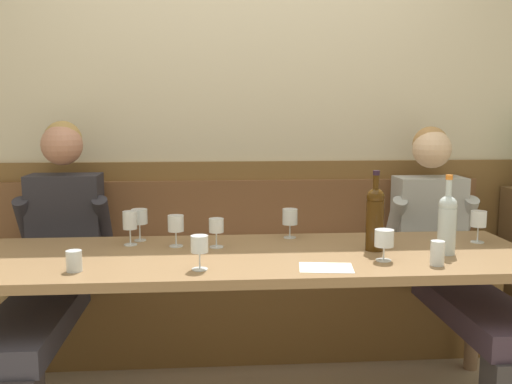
{
  "coord_description": "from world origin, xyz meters",
  "views": [
    {
      "loc": [
        -0.17,
        -2.25,
        1.33
      ],
      "look_at": [
        0.03,
        0.45,
        0.95
      ],
      "focal_mm": 39.98,
      "sensor_mm": 36.0,
      "label": 1
    }
  ],
  "objects_px": {
    "wine_glass_center_front": "(139,218)",
    "person_right_seat": "(452,254)",
    "wine_glass_right_end": "(290,218)",
    "water_tumbler_center": "(74,261)",
    "wine_bottle_clear_water": "(447,222)",
    "wine_glass_mid_right": "(478,221)",
    "wine_glass_center_rear": "(130,222)",
    "water_tumbler_right": "(437,253)",
    "dining_table": "(253,270)",
    "person_center_left_seat": "(50,258)",
    "wine_glass_by_bottle": "(176,224)",
    "wine_glass_left_end": "(216,227)",
    "wine_glass_near_bucket": "(199,245)",
    "wall_bench": "(245,301)",
    "wine_glass_mid_left": "(384,240)",
    "wine_bottle_amber_mid": "(375,217)"
  },
  "relations": [
    {
      "from": "wine_glass_center_front",
      "to": "person_right_seat",
      "type": "bearing_deg",
      "value": 0.79
    },
    {
      "from": "wine_glass_right_end",
      "to": "water_tumbler_center",
      "type": "relative_size",
      "value": 1.75
    },
    {
      "from": "wine_bottle_clear_water",
      "to": "wine_glass_mid_right",
      "type": "bearing_deg",
      "value": 40.38
    },
    {
      "from": "wine_glass_center_rear",
      "to": "water_tumbler_right",
      "type": "distance_m",
      "value": 1.36
    },
    {
      "from": "dining_table",
      "to": "wine_glass_right_end",
      "type": "bearing_deg",
      "value": 55.97
    },
    {
      "from": "wine_glass_center_front",
      "to": "water_tumbler_center",
      "type": "height_order",
      "value": "wine_glass_center_front"
    },
    {
      "from": "wine_glass_mid_right",
      "to": "person_center_left_seat",
      "type": "bearing_deg",
      "value": 174.61
    },
    {
      "from": "wine_bottle_clear_water",
      "to": "wine_glass_by_bottle",
      "type": "xyz_separation_m",
      "value": [
        -1.18,
        0.23,
        -0.04
      ]
    },
    {
      "from": "wine_glass_left_end",
      "to": "wine_glass_near_bucket",
      "type": "bearing_deg",
      "value": -100.54
    },
    {
      "from": "wine_bottle_clear_water",
      "to": "wine_glass_left_end",
      "type": "distance_m",
      "value": 1.01
    },
    {
      "from": "wall_bench",
      "to": "wine_glass_near_bucket",
      "type": "bearing_deg",
      "value": -104.09
    },
    {
      "from": "wine_glass_near_bucket",
      "to": "water_tumbler_center",
      "type": "height_order",
      "value": "wine_glass_near_bucket"
    },
    {
      "from": "wall_bench",
      "to": "wine_glass_mid_left",
      "type": "distance_m",
      "value": 1.11
    },
    {
      "from": "wine_bottle_clear_water",
      "to": "wine_glass_right_end",
      "type": "xyz_separation_m",
      "value": [
        -0.63,
        0.37,
        -0.04
      ]
    },
    {
      "from": "person_center_left_seat",
      "to": "wine_bottle_clear_water",
      "type": "xyz_separation_m",
      "value": [
        1.79,
        -0.39,
        0.23
      ]
    },
    {
      "from": "wine_glass_center_front",
      "to": "water_tumbler_right",
      "type": "height_order",
      "value": "wine_glass_center_front"
    },
    {
      "from": "wine_glass_mid_left",
      "to": "water_tumbler_right",
      "type": "bearing_deg",
      "value": -24.05
    },
    {
      "from": "wine_glass_left_end",
      "to": "water_tumbler_right",
      "type": "height_order",
      "value": "wine_glass_left_end"
    },
    {
      "from": "wine_glass_mid_left",
      "to": "person_right_seat",
      "type": "bearing_deg",
      "value": 43.37
    },
    {
      "from": "wall_bench",
      "to": "wine_glass_center_front",
      "type": "relative_size",
      "value": 18.05
    },
    {
      "from": "dining_table",
      "to": "wall_bench",
      "type": "bearing_deg",
      "value": 90.0
    },
    {
      "from": "dining_table",
      "to": "water_tumbler_right",
      "type": "xyz_separation_m",
      "value": [
        0.72,
        -0.25,
        0.12
      ]
    },
    {
      "from": "wine_glass_center_front",
      "to": "water_tumbler_right",
      "type": "xyz_separation_m",
      "value": [
        1.25,
        -0.54,
        -0.06
      ]
    },
    {
      "from": "wine_glass_near_bucket",
      "to": "wine_glass_by_bottle",
      "type": "bearing_deg",
      "value": 106.25
    },
    {
      "from": "dining_table",
      "to": "water_tumbler_right",
      "type": "distance_m",
      "value": 0.77
    },
    {
      "from": "wine_glass_mid_left",
      "to": "wine_glass_right_end",
      "type": "xyz_separation_m",
      "value": [
        -0.33,
        0.46,
        0.01
      ]
    },
    {
      "from": "person_right_seat",
      "to": "wine_bottle_clear_water",
      "type": "xyz_separation_m",
      "value": [
        -0.2,
        -0.39,
        0.24
      ]
    },
    {
      "from": "dining_table",
      "to": "wine_glass_center_rear",
      "type": "height_order",
      "value": "wine_glass_center_rear"
    },
    {
      "from": "wall_bench",
      "to": "wine_glass_by_bottle",
      "type": "bearing_deg",
      "value": -124.19
    },
    {
      "from": "wine_glass_mid_left",
      "to": "water_tumbler_center",
      "type": "distance_m",
      "value": 1.24
    },
    {
      "from": "wall_bench",
      "to": "wine_bottle_clear_water",
      "type": "distance_m",
      "value": 1.25
    },
    {
      "from": "person_right_seat",
      "to": "wine_glass_by_bottle",
      "type": "bearing_deg",
      "value": -173.65
    },
    {
      "from": "person_center_left_seat",
      "to": "wine_glass_mid_left",
      "type": "relative_size",
      "value": 9.82
    },
    {
      "from": "wine_glass_left_end",
      "to": "person_center_left_seat",
      "type": "bearing_deg",
      "value": 166.36
    },
    {
      "from": "wine_glass_left_end",
      "to": "wine_glass_center_front",
      "type": "height_order",
      "value": "wine_glass_center_front"
    },
    {
      "from": "wall_bench",
      "to": "person_center_left_seat",
      "type": "relative_size",
      "value": 2.15
    },
    {
      "from": "wine_glass_left_end",
      "to": "wine_bottle_clear_water",
      "type": "bearing_deg",
      "value": -11.45
    },
    {
      "from": "wine_bottle_amber_mid",
      "to": "wine_glass_left_end",
      "type": "xyz_separation_m",
      "value": [
        -0.7,
        0.11,
        -0.06
      ]
    },
    {
      "from": "wine_bottle_clear_water",
      "to": "wine_glass_near_bucket",
      "type": "distance_m",
      "value": 1.07
    },
    {
      "from": "water_tumbler_center",
      "to": "dining_table",
      "type": "bearing_deg",
      "value": 17.57
    },
    {
      "from": "person_right_seat",
      "to": "water_tumbler_right",
      "type": "height_order",
      "value": "person_right_seat"
    },
    {
      "from": "wall_bench",
      "to": "wine_glass_mid_right",
      "type": "relative_size",
      "value": 18.31
    },
    {
      "from": "wine_glass_right_end",
      "to": "dining_table",
      "type": "bearing_deg",
      "value": -124.03
    },
    {
      "from": "wine_glass_mid_right",
      "to": "wine_glass_center_rear",
      "type": "height_order",
      "value": "wine_glass_center_rear"
    },
    {
      "from": "wine_bottle_amber_mid",
      "to": "wine_glass_center_front",
      "type": "distance_m",
      "value": 1.1
    },
    {
      "from": "person_right_seat",
      "to": "wine_glass_by_bottle",
      "type": "relative_size",
      "value": 8.67
    },
    {
      "from": "wine_glass_mid_left",
      "to": "wall_bench",
      "type": "bearing_deg",
      "value": 122.7
    },
    {
      "from": "dining_table",
      "to": "wine_glass_mid_left",
      "type": "xyz_separation_m",
      "value": [
        0.53,
        -0.16,
        0.16
      ]
    },
    {
      "from": "wall_bench",
      "to": "person_center_left_seat",
      "type": "height_order",
      "value": "person_center_left_seat"
    },
    {
      "from": "wine_bottle_clear_water",
      "to": "wine_bottle_amber_mid",
      "type": "relative_size",
      "value": 0.97
    }
  ]
}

